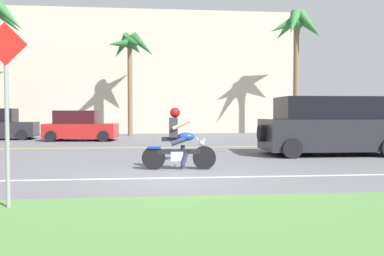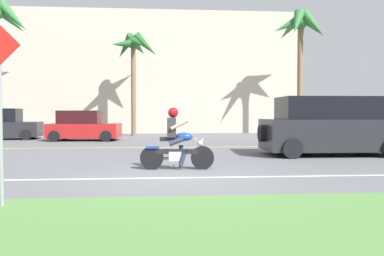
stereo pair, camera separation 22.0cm
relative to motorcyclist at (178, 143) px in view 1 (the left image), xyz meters
name	(u,v)px [view 1 (the left image)]	position (x,y,z in m)	size (l,w,h in m)	color
ground	(173,162)	(-0.06, 1.68, -0.69)	(56.00, 30.00, 0.04)	slate
grass_median	(202,232)	(-0.06, -5.42, -0.64)	(56.00, 3.80, 0.06)	#548442
lane_line_near	(179,178)	(-0.06, -1.33, -0.67)	(50.40, 0.12, 0.01)	silver
lane_line_far	(167,147)	(-0.06, 6.49, -0.67)	(50.40, 0.12, 0.01)	yellow
motorcyclist	(178,143)	(0.00, 0.00, 0.00)	(1.90, 0.62, 1.59)	black
suv_nearby	(327,127)	(5.35, 3.03, 0.30)	(4.74, 2.28, 2.00)	#232328
parked_car_1	(80,127)	(-4.46, 10.98, 0.06)	(3.74, 2.13, 1.57)	#AD1E1E
palm_tree_1	(130,50)	(-2.07, 15.08, 4.73)	(3.16, 3.47, 6.54)	brown
palm_tree_2	(296,32)	(8.43, 14.40, 5.92)	(3.77, 3.48, 7.92)	brown
street_sign	(6,98)	(-2.76, -4.04, 1.00)	(0.62, 0.06, 2.75)	gray
building_far	(143,74)	(-1.45, 19.68, 3.67)	(21.74, 4.00, 8.69)	beige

